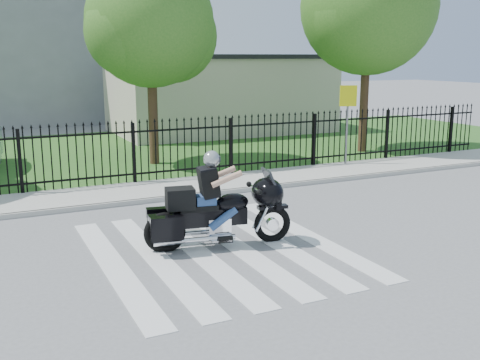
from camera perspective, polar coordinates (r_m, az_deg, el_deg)
name	(u,v)px	position (r m, az deg, el deg)	size (l,w,h in m)	color
ground	(219,250)	(10.78, -2.18, -7.12)	(120.00, 120.00, 0.00)	slate
crosswalk	(219,250)	(10.78, -2.18, -7.09)	(5.00, 5.50, 0.01)	silver
sidewalk	(145,191)	(15.30, -9.64, -1.14)	(40.00, 2.00, 0.12)	#ADAAA3
curb	(156,200)	(14.37, -8.53, -1.99)	(40.00, 0.12, 0.12)	#ADAAA3
grass_strip	(93,153)	(22.00, -14.70, 2.63)	(40.00, 12.00, 0.02)	#285A1F
iron_fence	(134,155)	(16.08, -10.74, 2.54)	(26.00, 0.04, 1.80)	black
tree_mid	(150,23)	(19.17, -9.13, 15.46)	(4.20, 4.20, 6.78)	#382316
tree_right	(368,7)	(22.05, 12.92, 16.78)	(5.00, 5.00, 7.90)	#382316
building_low	(220,95)	(27.68, -2.06, 8.59)	(10.00, 6.00, 3.50)	#BFB29F
building_low_roof	(220,57)	(27.62, -2.09, 12.43)	(10.20, 6.20, 0.20)	black
motorcycle_rider	(215,207)	(10.75, -2.54, -2.78)	(2.89, 1.27, 1.93)	black
traffic_sign	(348,108)	(18.73, 10.90, 7.17)	(0.54, 0.24, 2.57)	slate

